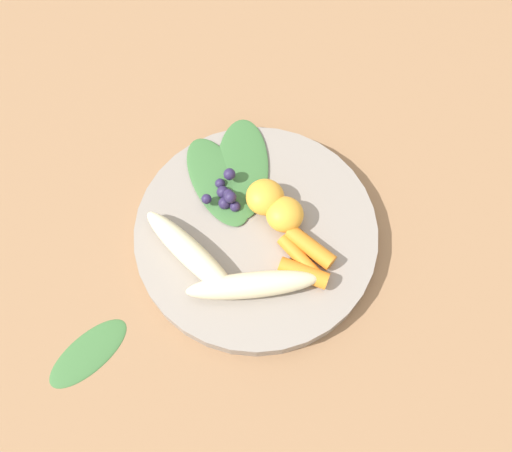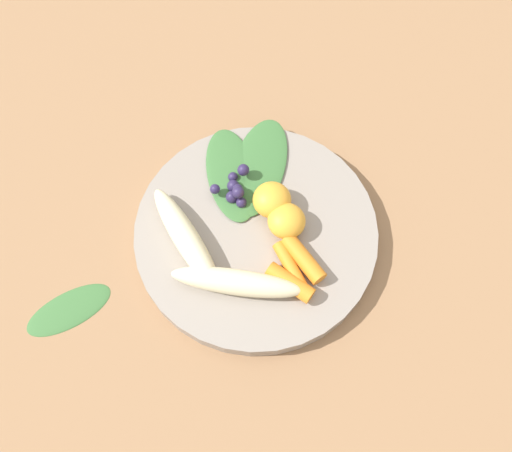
{
  "view_description": "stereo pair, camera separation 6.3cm",
  "coord_description": "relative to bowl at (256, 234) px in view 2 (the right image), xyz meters",
  "views": [
    {
      "loc": [
        -0.05,
        -0.25,
        0.61
      ],
      "look_at": [
        0.0,
        0.0,
        0.03
      ],
      "focal_mm": 39.29,
      "sensor_mm": 36.0,
      "label": 1
    },
    {
      "loc": [
        0.01,
        -0.26,
        0.61
      ],
      "look_at": [
        0.0,
        0.0,
        0.03
      ],
      "focal_mm": 39.29,
      "sensor_mm": 36.0,
      "label": 2
    }
  ],
  "objects": [
    {
      "name": "ground_plane",
      "position": [
        0.0,
        0.0,
        -0.01
      ],
      "size": [
        2.4,
        2.4,
        0.0
      ],
      "primitive_type": "plane",
      "color": "#99704C"
    },
    {
      "name": "bowl",
      "position": [
        0.0,
        0.0,
        0.0
      ],
      "size": [
        0.28,
        0.28,
        0.02
      ],
      "primitive_type": "cylinder",
      "color": "gray",
      "rests_on": "ground_plane"
    },
    {
      "name": "banana_peeled_left",
      "position": [
        -0.02,
        -0.07,
        0.03
      ],
      "size": [
        0.14,
        0.04,
        0.03
      ],
      "primitive_type": "ellipsoid",
      "rotation": [
        0.0,
        0.0,
        6.19
      ],
      "color": "beige",
      "rests_on": "bowl"
    },
    {
      "name": "banana_peeled_right",
      "position": [
        -0.08,
        -0.02,
        0.03
      ],
      "size": [
        0.1,
        0.13,
        0.03
      ],
      "primitive_type": "ellipsoid",
      "rotation": [
        0.0,
        0.0,
        5.31
      ],
      "color": "beige",
      "rests_on": "bowl"
    },
    {
      "name": "orange_segment_near",
      "position": [
        0.02,
        0.03,
        0.03
      ],
      "size": [
        0.04,
        0.04,
        0.03
      ],
      "primitive_type": "ellipsoid",
      "color": "#F4A833",
      "rests_on": "bowl"
    },
    {
      "name": "orange_segment_far",
      "position": [
        0.03,
        0.01,
        0.03
      ],
      "size": [
        0.04,
        0.04,
        0.03
      ],
      "primitive_type": "ellipsoid",
      "color": "#F4A833",
      "rests_on": "bowl"
    },
    {
      "name": "carrot_front",
      "position": [
        0.04,
        -0.06,
        0.02
      ],
      "size": [
        0.06,
        0.05,
        0.02
      ],
      "primitive_type": "cylinder",
      "rotation": [
        0.0,
        1.57,
        5.71
      ],
      "color": "orange",
      "rests_on": "bowl"
    },
    {
      "name": "carrot_mid_left",
      "position": [
        0.04,
        -0.05,
        0.02
      ],
      "size": [
        0.04,
        0.06,
        0.01
      ],
      "primitive_type": "cylinder",
      "rotation": [
        0.0,
        1.57,
        5.22
      ],
      "color": "orange",
      "rests_on": "bowl"
    },
    {
      "name": "carrot_mid_right",
      "position": [
        0.05,
        -0.04,
        0.02
      ],
      "size": [
        0.05,
        0.06,
        0.02
      ],
      "primitive_type": "cylinder",
      "rotation": [
        0.0,
        1.57,
        5.38
      ],
      "color": "orange",
      "rests_on": "bowl"
    },
    {
      "name": "blueberry_pile",
      "position": [
        -0.03,
        0.05,
        0.02
      ],
      "size": [
        0.04,
        0.05,
        0.03
      ],
      "color": "#2D234C",
      "rests_on": "bowl"
    },
    {
      "name": "kale_leaf_left",
      "position": [
        -0.0,
        0.08,
        0.01
      ],
      "size": [
        0.09,
        0.15,
        0.0
      ],
      "primitive_type": "ellipsoid",
      "rotation": [
        0.0,
        0.0,
        7.65
      ],
      "color": "#3D7038",
      "rests_on": "bowl"
    },
    {
      "name": "kale_leaf_right",
      "position": [
        -0.03,
        0.07,
        0.01
      ],
      "size": [
        0.09,
        0.14,
        0.0
      ],
      "primitive_type": "ellipsoid",
      "rotation": [
        0.0,
        0.0,
        8.1
      ],
      "color": "#3D7038",
      "rests_on": "bowl"
    },
    {
      "name": "kale_leaf_stray",
      "position": [
        -0.2,
        -0.1,
        -0.01
      ],
      "size": [
        0.11,
        0.09,
        0.01
      ],
      "primitive_type": "ellipsoid",
      "rotation": [
        0.0,
        0.0,
        3.7
      ],
      "color": "#3D7038",
      "rests_on": "ground_plane"
    }
  ]
}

